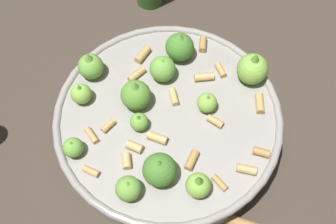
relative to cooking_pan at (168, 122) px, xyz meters
The scene contains 2 objects.
ground_plane 0.04m from the cooking_pan, 70.36° to the right, with size 2.40×2.40×0.00m, color #42382D.
cooking_pan is the anchor object (origin of this frame).
Camera 1 is at (-0.04, -0.29, 0.61)m, focal length 44.16 mm.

